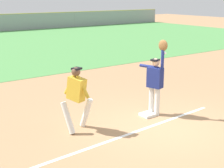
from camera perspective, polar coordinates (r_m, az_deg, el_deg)
ground_plane at (r=9.13m, az=8.75°, el=-7.27°), size 81.44×81.44×0.00m
chalk_foul_line at (r=7.16m, az=-13.97°, el=-14.20°), size 11.98×0.90×0.01m
first_base at (r=9.78m, az=6.24°, el=-5.38°), size 0.38×0.38×0.08m
fielder at (r=9.59m, az=7.68°, el=0.94°), size 0.38×0.89×2.28m
runner at (r=8.45m, az=-6.24°, el=-1.86°), size 0.87×0.82×1.72m
baseball at (r=9.39m, az=9.29°, el=5.39°), size 0.07×0.07×0.07m
parked_car_green at (r=40.06m, az=-13.34°, el=10.88°), size 4.53×2.37×1.25m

